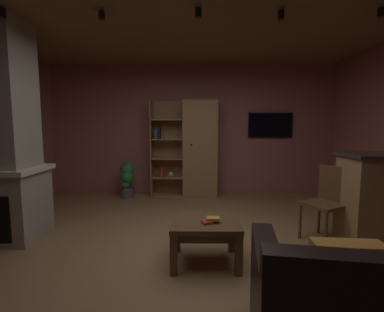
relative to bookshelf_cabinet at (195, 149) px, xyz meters
The scene contains 16 objects.
floor 2.74m from the bookshelf_cabinet, 91.21° to the right, with size 5.89×5.62×0.02m, color olive.
wall_back 0.47m from the bookshelf_cabinet, 101.22° to the left, with size 6.01×0.06×2.68m, color #9E5B56.
ceiling 3.10m from the bookshelf_cabinet, 91.21° to the right, with size 5.89×5.62×0.02m, color brown.
window_pane_back 0.71m from the bookshelf_cabinet, 157.45° to the left, with size 0.61×0.01×0.82m, color white.
bookshelf_cabinet is the anchor object (origin of this frame).
coffee_table 2.85m from the bookshelf_cabinet, 88.20° to the right, with size 0.70×0.58×0.45m.
table_book_0 2.91m from the bookshelf_cabinet, 87.96° to the right, with size 0.10×0.11×0.02m, color #B22D2D.
table_book_1 2.88m from the bookshelf_cabinet, 86.69° to the right, with size 0.13×0.10×0.03m, color gold.
dining_chair 2.77m from the bookshelf_cabinet, 53.46° to the right, with size 0.57×0.57×0.92m.
potted_floor_plant 1.49m from the bookshelf_cabinet, behind, with size 0.28×0.31×0.70m.
wall_mounted_tv 1.64m from the bookshelf_cabinet, ahead, with size 0.91×0.06×0.51m.
track_light_spot_0 3.63m from the bookshelf_cabinet, 129.54° to the right, with size 0.07×0.07×0.09m, color black.
track_light_spot_1 3.11m from the bookshelf_cabinet, 113.03° to the right, with size 0.07×0.07×0.09m, color black.
track_light_spot_2 2.98m from the bookshelf_cabinet, 89.67° to the right, with size 0.07×0.07×0.09m, color black.
track_light_spot_3 3.06m from the bookshelf_cabinet, 69.34° to the right, with size 0.07×0.07×0.09m, color black.
track_light_spot_4 3.56m from the bookshelf_cabinet, 51.93° to the right, with size 0.07×0.07×0.09m, color black.
Camera 1 is at (0.02, -2.95, 1.41)m, focal length 25.54 mm.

